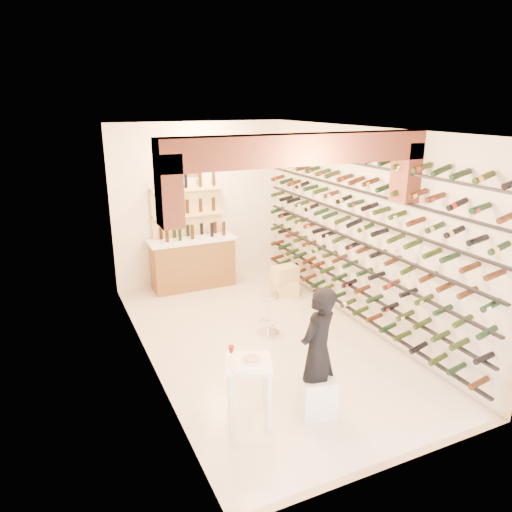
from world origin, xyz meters
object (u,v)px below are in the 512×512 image
Objects in this scene: tasting_table at (248,372)px; person at (317,351)px; white_stool at (317,395)px; chrome_barstool at (268,311)px; back_counter at (193,261)px; crate_lower at (285,287)px; wine_rack at (351,234)px.

tasting_table is 0.57× the size of person.
chrome_barstool reaches higher than white_stool.
person is at bearing 78.90° from white_stool.
tasting_table is at bearing -121.89° from chrome_barstool.
white_stool is 0.31× the size of person.
back_counter is 1.07× the size of person.
back_counter is 2.46× the size of chrome_barstool.
back_counter is 1.86× the size of tasting_table.
crate_lower is at bearing -139.00° from person.
chrome_barstool is at bearing 78.92° from tasting_table.
back_counter is at bearing 100.52° from chrome_barstool.
tasting_table is 3.88m from crate_lower.
tasting_table is at bearing -38.98° from person.
back_counter is 4.37m from tasting_table.
crate_lower is at bearing -37.53° from back_counter.
white_stool reaches higher than crate_lower.
wine_rack is 11.70× the size of white_stool.
chrome_barstool is at bearing 172.29° from wine_rack.
back_counter is at bearing 91.20° from white_stool.
wine_rack is 1.80m from chrome_barstool.
wine_rack is at bearing -7.71° from chrome_barstool.
wine_rack is 8.26× the size of chrome_barstool.
tasting_table is at bearing 163.59° from white_stool.
white_stool is 0.97× the size of crate_lower.
chrome_barstool is 1.37× the size of crate_lower.
wine_rack is at bearing 54.24° from tasting_table.
person is at bearing -88.63° from back_counter.
person is at bearing -99.80° from chrome_barstool.
white_stool is at bearing -132.39° from wine_rack.
person is (0.80, -0.17, 0.18)m from tasting_table.
back_counter reaches higher than white_stool.
tasting_table is at bearing -124.19° from crate_lower.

